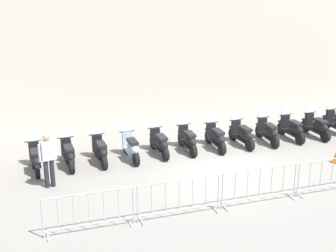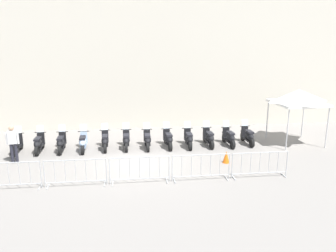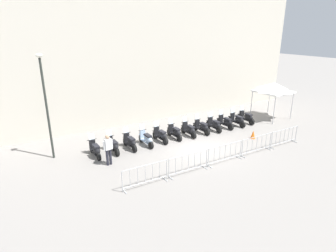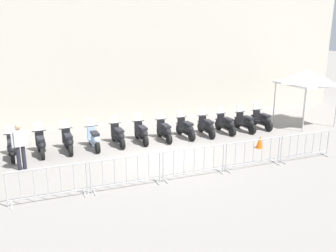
{
  "view_description": "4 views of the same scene",
  "coord_description": "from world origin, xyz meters",
  "views": [
    {
      "loc": [
        -6.85,
        -12.51,
        6.33
      ],
      "look_at": [
        -1.21,
        2.06,
        1.08
      ],
      "focal_mm": 49.98,
      "sensor_mm": 36.0,
      "label": 1
    },
    {
      "loc": [
        -1.06,
        -14.12,
        5.32
      ],
      "look_at": [
        1.75,
        2.12,
        1.09
      ],
      "focal_mm": 35.09,
      "sensor_mm": 36.0,
      "label": 2
    },
    {
      "loc": [
        -10.46,
        -12.35,
        7.05
      ],
      "look_at": [
        -1.29,
        1.59,
        1.2
      ],
      "focal_mm": 30.43,
      "sensor_mm": 36.0,
      "label": 3
    },
    {
      "loc": [
        -5.74,
        -12.45,
        5.04
      ],
      "look_at": [
        0.53,
        1.32,
        0.85
      ],
      "focal_mm": 38.37,
      "sensor_mm": 36.0,
      "label": 4
    }
  ],
  "objects": [
    {
      "name": "canopy_tent",
      "position": [
        8.6,
        1.52,
        2.52
      ],
      "size": [
        2.44,
        2.44,
        2.91
      ],
      "color": "silver",
      "rests_on": "ground"
    },
    {
      "name": "traffic_cone",
      "position": [
        3.93,
        -0.75,
        0.28
      ],
      "size": [
        0.32,
        0.32,
        0.55
      ],
      "primitive_type": "cone",
      "color": "orange",
      "rests_on": "ground"
    },
    {
      "name": "officer_near_row_end",
      "position": [
        -5.52,
        0.91,
        0.98
      ],
      "size": [
        0.55,
        0.25,
        1.73
      ],
      "color": "#23232D",
      "rests_on": "ground"
    },
    {
      "name": "barrier_segment_3",
      "position": [
        2.28,
        -2.42,
        0.53
      ],
      "size": [
        2.32,
        0.55,
        1.07
      ],
      "color": "#B2B5B7",
      "rests_on": "ground"
    },
    {
      "name": "motorcycle_11",
      "position": [
        6.01,
        1.7,
        0.45
      ],
      "size": [
        0.56,
        1.72,
        1.24
      ],
      "color": "black",
      "rests_on": "ground"
    },
    {
      "name": "motorcycle_3",
      "position": [
        -2.57,
        2.07,
        0.45
      ],
      "size": [
        0.56,
        1.72,
        1.24
      ],
      "color": "black",
      "rests_on": "ground"
    },
    {
      "name": "barrier_segment_0",
      "position": [
        -4.93,
        -2.03,
        0.53
      ],
      "size": [
        2.32,
        0.55,
        1.07
      ],
      "color": "#B2B5B7",
      "rests_on": "ground"
    },
    {
      "name": "motorcycle_2",
      "position": [
        -3.64,
        2.17,
        0.45
      ],
      "size": [
        0.56,
        1.72,
        1.24
      ],
      "color": "black",
      "rests_on": "ground"
    },
    {
      "name": "motorcycle_8",
      "position": [
        2.78,
        1.77,
        0.45
      ],
      "size": [
        0.56,
        1.73,
        1.24
      ],
      "color": "black",
      "rests_on": "ground"
    },
    {
      "name": "motorcycle_1",
      "position": [
        -4.72,
        2.23,
        0.45
      ],
      "size": [
        0.56,
        1.72,
        1.24
      ],
      "color": "black",
      "rests_on": "ground"
    },
    {
      "name": "motorcycle_0",
      "position": [
        -5.79,
        2.25,
        0.45
      ],
      "size": [
        0.56,
        1.72,
        1.24
      ],
      "color": "black",
      "rests_on": "ground"
    },
    {
      "name": "motorcycle_5",
      "position": [
        -0.43,
        2.07,
        0.45
      ],
      "size": [
        0.56,
        1.72,
        1.24
      ],
      "color": "black",
      "rests_on": "ground"
    },
    {
      "name": "barrier_segment_4",
      "position": [
        4.69,
        -2.55,
        0.53
      ],
      "size": [
        2.32,
        0.55,
        1.07
      ],
      "color": "#B2B5B7",
      "rests_on": "ground"
    },
    {
      "name": "building_facade",
      "position": [
        0.39,
        7.4,
        5.94
      ],
      "size": [
        28.09,
        3.89,
        11.89
      ],
      "primitive_type": "cube",
      "rotation": [
        0.0,
        0.0,
        -0.05
      ],
      "color": "beige",
      "rests_on": "ground"
    },
    {
      "name": "motorcycle_9",
      "position": [
        3.86,
        1.76,
        0.45
      ],
      "size": [
        0.56,
        1.72,
        1.24
      ],
      "color": "black",
      "rests_on": "ground"
    },
    {
      "name": "motorcycle_6",
      "position": [
        0.64,
        1.92,
        0.45
      ],
      "size": [
        0.56,
        1.73,
        1.24
      ],
      "color": "black",
      "rests_on": "ground"
    },
    {
      "name": "barrier_segment_1",
      "position": [
        -2.53,
        -2.16,
        0.53
      ],
      "size": [
        2.32,
        0.55,
        1.07
      ],
      "color": "#B2B5B7",
      "rests_on": "ground"
    },
    {
      "name": "motorcycle_10",
      "position": [
        4.93,
        1.64,
        0.45
      ],
      "size": [
        0.56,
        1.72,
        1.24
      ],
      "color": "black",
      "rests_on": "ground"
    },
    {
      "name": "barrier_segment_2",
      "position": [
        -0.12,
        -2.29,
        0.53
      ],
      "size": [
        2.32,
        0.55,
        1.07
      ],
      "color": "#B2B5B7",
      "rests_on": "ground"
    },
    {
      "name": "motorcycle_4",
      "position": [
        -1.5,
        2.12,
        0.45
      ],
      "size": [
        0.56,
        1.72,
        1.24
      ],
      "color": "black",
      "rests_on": "ground"
    },
    {
      "name": "motorcycle_7",
      "position": [
        1.72,
        1.87,
        0.45
      ],
      "size": [
        0.56,
        1.72,
        1.24
      ],
      "color": "black",
      "rests_on": "ground"
    },
    {
      "name": "ground_plane",
      "position": [
        0.0,
        0.0,
        0.0
      ],
      "size": [
        120.0,
        120.0,
        0.0
      ],
      "primitive_type": "plane",
      "color": "gray"
    }
  ]
}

